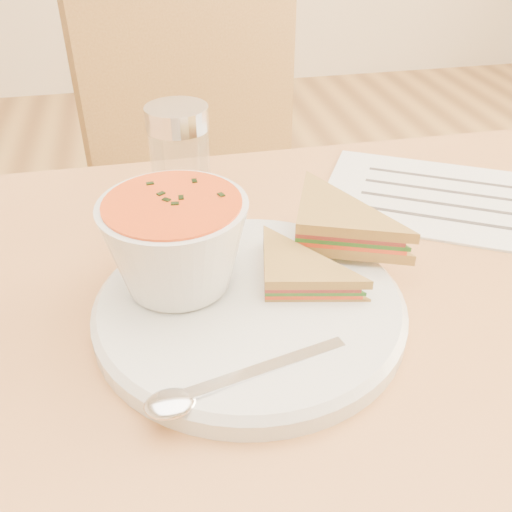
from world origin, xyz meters
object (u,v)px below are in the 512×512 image
object	(u,v)px
plate	(250,308)
soup_bowl	(176,248)
chair_far	(253,240)
condiment_shaker	(180,160)

from	to	relation	value
plate	soup_bowl	bearing A→B (deg)	151.19
soup_bowl	plate	bearing A→B (deg)	-28.81
chair_far	plate	size ratio (longest dim) A/B	3.62
chair_far	condiment_shaker	size ratio (longest dim) A/B	8.07
chair_far	condiment_shaker	distance (m)	0.45
soup_bowl	chair_far	bearing A→B (deg)	70.43
plate	condiment_shaker	size ratio (longest dim) A/B	2.23
plate	soup_bowl	size ratio (longest dim) A/B	2.16
condiment_shaker	soup_bowl	bearing A→B (deg)	-97.09
plate	chair_far	bearing A→B (deg)	77.91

